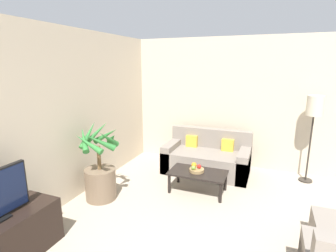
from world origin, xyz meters
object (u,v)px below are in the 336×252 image
object	(u,v)px
fruit_bowl	(197,170)
orange_fruit	(194,165)
coffee_table	(198,174)
apple_red	(199,166)
floor_lamp	(314,111)
apple_green	(194,168)
potted_palm	(100,173)
sofa_loveseat	(207,158)

from	to	relation	value
fruit_bowl	orange_fruit	distance (m)	0.10
coffee_table	fruit_bowl	world-z (taller)	fruit_bowl
coffee_table	orange_fruit	distance (m)	0.17
apple_red	floor_lamp	bearing A→B (deg)	32.66
apple_green	orange_fruit	world-z (taller)	orange_fruit
apple_red	apple_green	bearing A→B (deg)	-128.13
potted_palm	floor_lamp	world-z (taller)	floor_lamp
apple_green	coffee_table	bearing A→B (deg)	43.08
coffee_table	apple_red	world-z (taller)	apple_red
fruit_bowl	apple_green	bearing A→B (deg)	-122.06
potted_palm	apple_red	size ratio (longest dim) A/B	17.71
potted_palm	apple_green	xyz separation A→B (m)	(1.34, 0.76, 0.01)
apple_red	orange_fruit	xyz separation A→B (m)	(-0.09, 0.01, 0.01)
apple_red	coffee_table	bearing A→B (deg)	-106.46
fruit_bowl	apple_red	xyz separation A→B (m)	(0.03, 0.03, 0.06)
orange_fruit	fruit_bowl	bearing A→B (deg)	-31.84
sofa_loveseat	fruit_bowl	bearing A→B (deg)	-87.47
floor_lamp	sofa_loveseat	bearing A→B (deg)	-171.78
floor_lamp	coffee_table	distance (m)	2.36
coffee_table	floor_lamp	bearing A→B (deg)	33.28
potted_palm	apple_green	world-z (taller)	potted_palm
floor_lamp	orange_fruit	xyz separation A→B (m)	(-1.86, -1.13, -0.88)
coffee_table	apple_green	bearing A→B (deg)	-136.92
sofa_loveseat	coffee_table	world-z (taller)	sofa_loveseat
coffee_table	apple_green	xyz separation A→B (m)	(-0.06, -0.06, 0.14)
sofa_loveseat	orange_fruit	bearing A→B (deg)	-91.30
sofa_loveseat	orange_fruit	distance (m)	0.88
apple_red	potted_palm	bearing A→B (deg)	-149.04
potted_palm	fruit_bowl	bearing A→B (deg)	30.66
potted_palm	fruit_bowl	xyz separation A→B (m)	(1.38, 0.82, -0.05)
floor_lamp	coffee_table	xyz separation A→B (m)	(-1.78, -1.17, -1.02)
potted_palm	sofa_loveseat	world-z (taller)	potted_palm
potted_palm	coffee_table	bearing A→B (deg)	30.12
potted_palm	apple_red	xyz separation A→B (m)	(1.41, 0.85, 0.01)
floor_lamp	orange_fruit	size ratio (longest dim) A/B	17.79
floor_lamp	fruit_bowl	world-z (taller)	floor_lamp
fruit_bowl	apple_green	distance (m)	0.10
potted_palm	apple_red	distance (m)	1.65
sofa_loveseat	orange_fruit	size ratio (longest dim) A/B	18.43
potted_palm	floor_lamp	bearing A→B (deg)	31.91
potted_palm	fruit_bowl	size ratio (longest dim) A/B	5.07
apple_green	sofa_loveseat	bearing A→B (deg)	90.04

